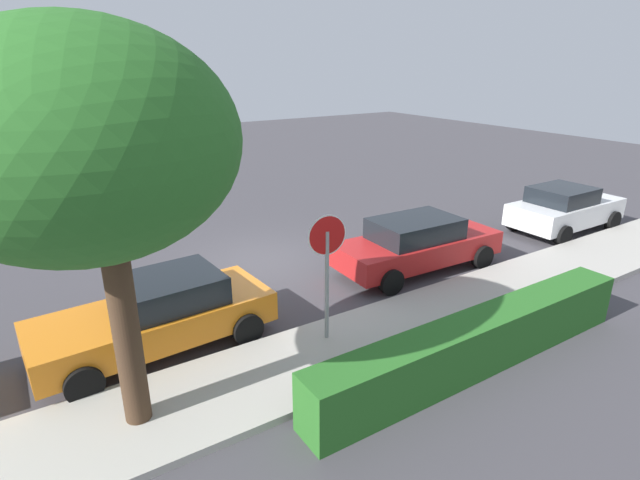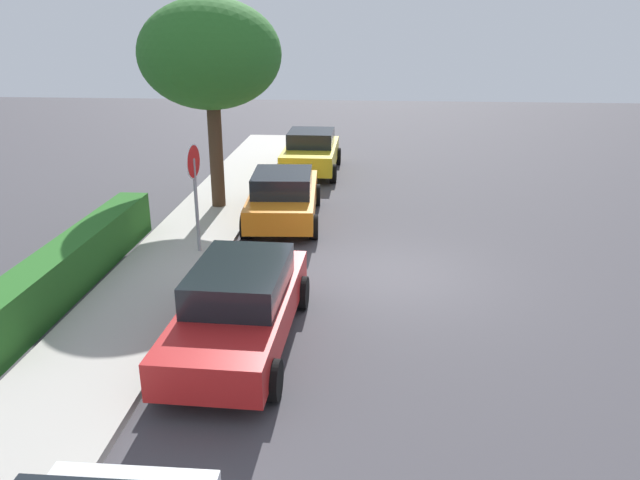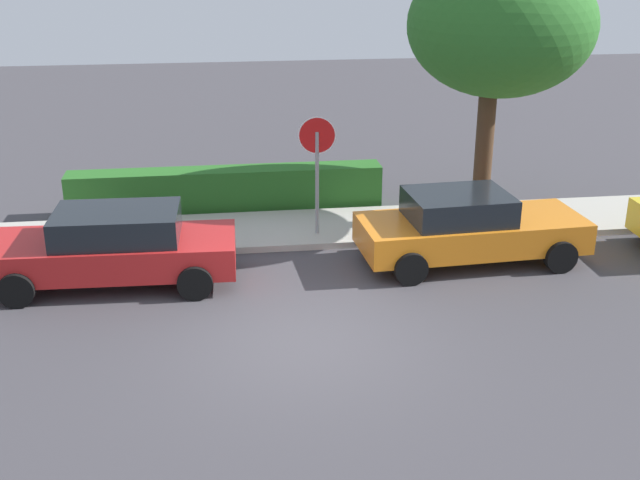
{
  "view_description": "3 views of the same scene",
  "coord_description": "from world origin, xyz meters",
  "px_view_note": "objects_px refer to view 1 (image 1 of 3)",
  "views": [
    {
      "loc": [
        5.57,
        11.75,
        5.35
      ],
      "look_at": [
        -0.75,
        1.9,
        1.08
      ],
      "focal_mm": 28.0,
      "sensor_mm": 36.0,
      "label": 1
    },
    {
      "loc": [
        -12.73,
        0.63,
        5.37
      ],
      "look_at": [
        0.14,
        1.63,
        0.72
      ],
      "focal_mm": 35.0,
      "sensor_mm": 36.0,
      "label": 2
    },
    {
      "loc": [
        -1.3,
        -11.47,
        6.21
      ],
      "look_at": [
        0.39,
        1.12,
        1.3
      ],
      "focal_mm": 45.0,
      "sensor_mm": 36.0,
      "label": 3
    }
  ],
  "objects_px": {
    "parked_car_white": "(564,208)",
    "stop_sign": "(327,257)",
    "parked_car_orange": "(158,314)",
    "parked_car_red": "(417,243)",
    "street_tree_near_corner": "(82,144)"
  },
  "relations": [
    {
      "from": "parked_car_white",
      "to": "stop_sign",
      "type": "bearing_deg",
      "value": 8.88
    },
    {
      "from": "parked_car_white",
      "to": "parked_car_orange",
      "type": "bearing_deg",
      "value": -0.08
    },
    {
      "from": "parked_car_orange",
      "to": "parked_car_red",
      "type": "height_order",
      "value": "parked_car_orange"
    },
    {
      "from": "parked_car_orange",
      "to": "parked_car_white",
      "type": "xyz_separation_m",
      "value": [
        -13.15,
        0.02,
        0.03
      ]
    },
    {
      "from": "parked_car_orange",
      "to": "street_tree_near_corner",
      "type": "relative_size",
      "value": 0.77
    },
    {
      "from": "parked_car_red",
      "to": "street_tree_near_corner",
      "type": "bearing_deg",
      "value": 15.88
    },
    {
      "from": "stop_sign",
      "to": "parked_car_red",
      "type": "bearing_deg",
      "value": -155.99
    },
    {
      "from": "parked_car_orange",
      "to": "street_tree_near_corner",
      "type": "xyz_separation_m",
      "value": [
        1.12,
        2.1,
        3.63
      ]
    },
    {
      "from": "street_tree_near_corner",
      "to": "parked_car_orange",
      "type": "bearing_deg",
      "value": -118.06
    },
    {
      "from": "parked_car_orange",
      "to": "parked_car_red",
      "type": "relative_size",
      "value": 0.98
    },
    {
      "from": "stop_sign",
      "to": "parked_car_orange",
      "type": "relative_size",
      "value": 0.59
    },
    {
      "from": "street_tree_near_corner",
      "to": "parked_car_red",
      "type": "bearing_deg",
      "value": -164.12
    },
    {
      "from": "parked_car_orange",
      "to": "parked_car_red",
      "type": "distance_m",
      "value": 6.86
    },
    {
      "from": "parked_car_orange",
      "to": "parked_car_red",
      "type": "xyz_separation_m",
      "value": [
        -6.86,
        -0.17,
        0.01
      ]
    },
    {
      "from": "stop_sign",
      "to": "parked_car_orange",
      "type": "height_order",
      "value": "stop_sign"
    }
  ]
}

